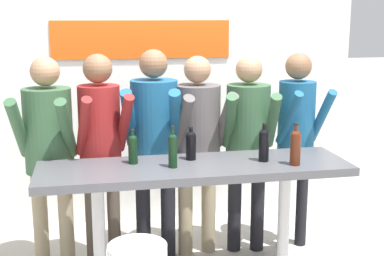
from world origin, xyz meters
name	(u,v)px	position (x,y,z in m)	size (l,w,h in m)	color
back_wall	(163,87)	(0.00, 1.55, 1.34)	(3.86, 0.12, 2.66)	silver
tasting_table	(195,184)	(0.00, 0.00, 0.83)	(2.26, 0.64, 0.98)	#4C4C51
person_far_left	(49,142)	(-1.06, 0.54, 1.07)	(0.51, 0.61, 1.73)	gray
person_left	(100,137)	(-0.66, 0.51, 1.10)	(0.46, 0.58, 1.75)	#473D33
person_center_left	(154,132)	(-0.21, 0.61, 1.10)	(0.53, 0.63, 1.77)	black
person_center	(198,135)	(0.15, 0.61, 1.06)	(0.51, 0.61, 1.72)	gray
person_center_right	(248,133)	(0.58, 0.58, 1.06)	(0.49, 0.59, 1.71)	black
person_right	(297,128)	(1.01, 0.58, 1.09)	(0.40, 0.54, 1.73)	black
wine_bottle_0	(133,148)	(-0.43, 0.11, 1.10)	(0.07, 0.07, 0.25)	black
wine_bottle_1	(191,144)	(0.00, 0.14, 1.10)	(0.08, 0.08, 0.25)	black
wine_bottle_2	(173,149)	(-0.17, -0.05, 1.12)	(0.06, 0.06, 0.30)	black
wine_bottle_3	(296,146)	(0.71, -0.15, 1.12)	(0.08, 0.08, 0.31)	#4C1E0F
wine_bottle_4	(264,143)	(0.52, -0.01, 1.11)	(0.08, 0.08, 0.29)	black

